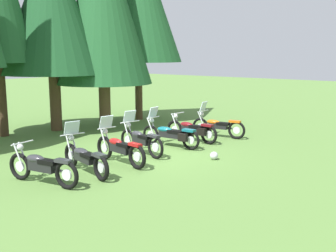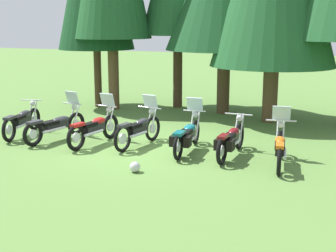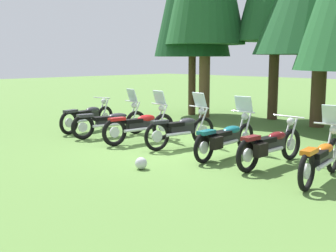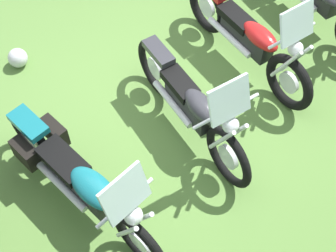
# 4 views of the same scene
# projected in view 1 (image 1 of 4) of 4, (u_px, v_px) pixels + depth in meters

# --- Properties ---
(ground_plane) EXTENTS (80.00, 80.00, 0.00)m
(ground_plane) POSITION_uv_depth(u_px,v_px,m) (148.00, 155.00, 13.14)
(ground_plane) COLOR #547A38
(motorcycle_0) EXTENTS (0.73, 2.27, 1.01)m
(motorcycle_0) POSITION_uv_depth(u_px,v_px,m) (42.00, 166.00, 10.10)
(motorcycle_0) COLOR black
(motorcycle_0) RESTS_ON ground_plane
(motorcycle_1) EXTENTS (0.82, 2.35, 1.36)m
(motorcycle_1) POSITION_uv_depth(u_px,v_px,m) (85.00, 157.00, 11.01)
(motorcycle_1) COLOR black
(motorcycle_1) RESTS_ON ground_plane
(motorcycle_2) EXTENTS (0.65, 2.28, 1.37)m
(motorcycle_2) POSITION_uv_depth(u_px,v_px,m) (119.00, 148.00, 11.99)
(motorcycle_2) COLOR black
(motorcycle_2) RESTS_ON ground_plane
(motorcycle_3) EXTENTS (0.75, 2.16, 1.37)m
(motorcycle_3) POSITION_uv_depth(u_px,v_px,m) (140.00, 140.00, 13.11)
(motorcycle_3) COLOR black
(motorcycle_3) RESTS_ON ground_plane
(motorcycle_4) EXTENTS (0.67, 2.38, 1.35)m
(motorcycle_4) POSITION_uv_depth(u_px,v_px,m) (171.00, 134.00, 14.16)
(motorcycle_4) COLOR black
(motorcycle_4) RESTS_ON ground_plane
(motorcycle_5) EXTENTS (0.74, 2.30, 1.01)m
(motorcycle_5) POSITION_uv_depth(u_px,v_px,m) (192.00, 129.00, 15.04)
(motorcycle_5) COLOR black
(motorcycle_5) RESTS_ON ground_plane
(motorcycle_6) EXTENTS (0.73, 2.21, 1.36)m
(motorcycle_6) POSITION_uv_depth(u_px,v_px,m) (217.00, 125.00, 15.84)
(motorcycle_6) COLOR black
(motorcycle_6) RESTS_ON ground_plane
(pine_tree_3) EXTENTS (4.33, 4.33, 7.86)m
(pine_tree_3) POSITION_uv_depth(u_px,v_px,m) (51.00, 6.00, 16.44)
(pine_tree_3) COLOR #4C3823
(pine_tree_3) RESTS_ON ground_plane
(pine_tree_4) EXTENTS (4.19, 4.19, 8.93)m
(pine_tree_4) POSITION_uv_depth(u_px,v_px,m) (102.00, 1.00, 17.27)
(pine_tree_4) COLOR brown
(pine_tree_4) RESTS_ON ground_plane
(dropped_helmet) EXTENTS (0.25, 0.25, 0.25)m
(dropped_helmet) POSITION_uv_depth(u_px,v_px,m) (214.00, 156.00, 12.51)
(dropped_helmet) COLOR silver
(dropped_helmet) RESTS_ON ground_plane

